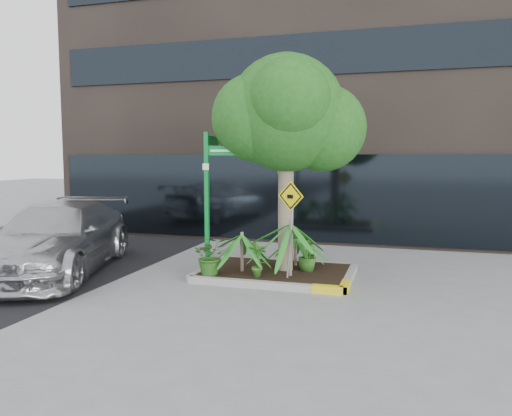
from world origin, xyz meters
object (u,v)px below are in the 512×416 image
(tree, at_px, (286,113))
(street_sign_post, at_px, (210,189))
(cattle_sign, at_px, (291,213))
(parked_car, at_px, (58,238))

(tree, distance_m, street_sign_post, 2.30)
(tree, bearing_deg, cattle_sign, -69.26)
(parked_car, distance_m, cattle_sign, 5.38)
(tree, relative_size, street_sign_post, 1.55)
(street_sign_post, relative_size, cattle_sign, 1.59)
(parked_car, relative_size, street_sign_post, 1.73)
(cattle_sign, bearing_deg, street_sign_post, -161.15)
(street_sign_post, bearing_deg, parked_car, -175.99)
(parked_car, height_order, street_sign_post, street_sign_post)
(street_sign_post, bearing_deg, tree, 17.14)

